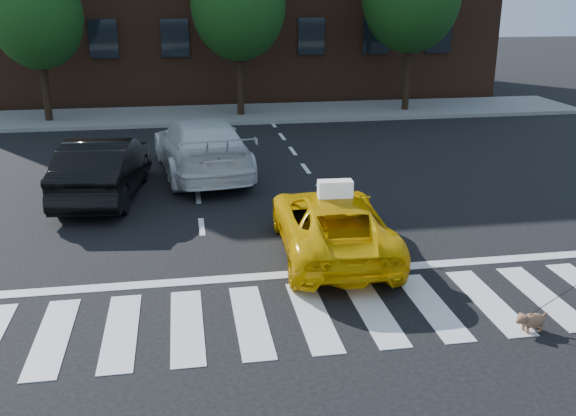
{
  "coord_description": "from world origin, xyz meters",
  "views": [
    {
      "loc": [
        -1.91,
        -8.98,
        4.95
      ],
      "look_at": [
        -0.04,
        2.17,
        1.1
      ],
      "focal_mm": 40.0,
      "sensor_mm": 36.0,
      "label": 1
    }
  ],
  "objects": [
    {
      "name": "ground",
      "position": [
        0.0,
        0.0,
        0.0
      ],
      "size": [
        120.0,
        120.0,
        0.0
      ],
      "primitive_type": "plane",
      "color": "black",
      "rests_on": "ground"
    },
    {
      "name": "crosswalk",
      "position": [
        0.0,
        0.0,
        0.01
      ],
      "size": [
        13.0,
        2.4,
        0.01
      ],
      "primitive_type": "cube",
      "color": "silver",
      "rests_on": "ground"
    },
    {
      "name": "stop_line",
      "position": [
        0.0,
        1.6,
        0.01
      ],
      "size": [
        12.0,
        0.3,
        0.01
      ],
      "primitive_type": "cube",
      "color": "silver",
      "rests_on": "ground"
    },
    {
      "name": "sidewalk_far",
      "position": [
        0.0,
        17.5,
        0.07
      ],
      "size": [
        30.0,
        4.0,
        0.15
      ],
      "primitive_type": "cube",
      "color": "slate",
      "rests_on": "ground"
    },
    {
      "name": "tree_left",
      "position": [
        -6.97,
        17.0,
        4.44
      ],
      "size": [
        3.39,
        3.38,
        6.5
      ],
      "color": "black",
      "rests_on": "ground"
    },
    {
      "name": "taxi",
      "position": [
        0.89,
        2.5,
        0.62
      ],
      "size": [
        2.27,
        4.53,
        1.23
      ],
      "primitive_type": "imported",
      "rotation": [
        0.0,
        0.0,
        3.09
      ],
      "color": "#EDB405",
      "rests_on": "ground"
    },
    {
      "name": "black_sedan",
      "position": [
        -3.89,
        7.0,
        0.77
      ],
      "size": [
        2.15,
        4.8,
        1.53
      ],
      "primitive_type": "imported",
      "rotation": [
        0.0,
        0.0,
        3.02
      ],
      "color": "black",
      "rests_on": "ground"
    },
    {
      "name": "white_suv",
      "position": [
        -1.4,
        8.77,
        0.8
      ],
      "size": [
        2.94,
        5.79,
        1.61
      ],
      "primitive_type": "imported",
      "rotation": [
        0.0,
        0.0,
        3.27
      ],
      "color": "silver",
      "rests_on": "ground"
    },
    {
      "name": "dog",
      "position": [
        3.17,
        -1.04,
        0.19
      ],
      "size": [
        0.57,
        0.28,
        0.32
      ],
      "rotation": [
        0.0,
        0.0,
        0.16
      ],
      "color": "olive",
      "rests_on": "ground"
    },
    {
      "name": "taxi_sign",
      "position": [
        0.89,
        2.3,
        1.39
      ],
      "size": [
        0.66,
        0.31,
        0.32
      ],
      "primitive_type": "cube",
      "rotation": [
        0.0,
        0.0,
        3.09
      ],
      "color": "white",
      "rests_on": "taxi"
    }
  ]
}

